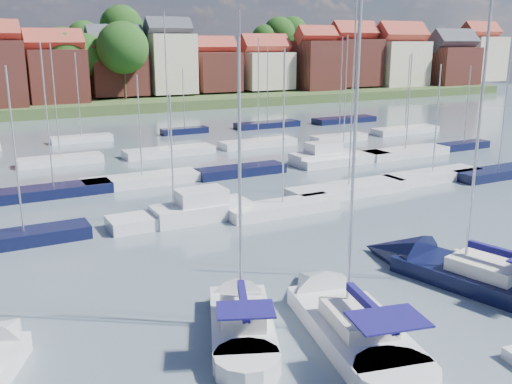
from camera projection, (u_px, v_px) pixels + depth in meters
ground at (175, 162)px, 60.30m from camera, size 260.00×260.00×0.00m
sailboat_left at (240, 315)px, 25.75m from camera, size 6.27×10.18×13.59m
sailboat_centre at (337, 313)px, 25.94m from camera, size 5.87×12.68×16.63m
sailboat_navy at (445, 269)px, 30.95m from camera, size 6.28×13.21×17.64m
buoy_c at (418, 359)px, 22.89m from camera, size 0.43×0.43×0.43m
buoy_e at (456, 255)px, 34.08m from camera, size 0.53×0.53×0.53m
buoy_g at (381, 324)px, 25.67m from camera, size 0.55×0.55×0.55m
marina_field at (209, 165)px, 56.92m from camera, size 79.62×41.41×15.93m
far_shore_town at (51, 74)px, 139.23m from camera, size 212.46×90.00×22.27m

